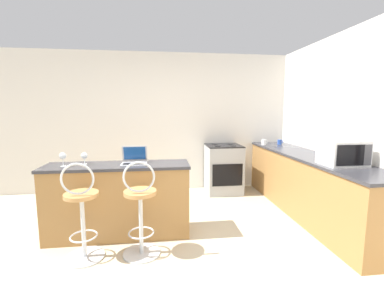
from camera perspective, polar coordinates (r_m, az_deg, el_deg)
name	(u,v)px	position (r m, az deg, el deg)	size (l,w,h in m)	color
ground_plane	(167,260)	(2.94, -5.64, -24.19)	(20.00, 20.00, 0.00)	#BCAD8E
wall_back	(162,123)	(4.95, -6.65, 4.74)	(12.00, 0.06, 2.60)	silver
breakfast_bar	(119,200)	(3.33, -15.93, -11.89)	(1.72, 0.48, 0.90)	#9E703D
counter_right	(307,184)	(4.22, 24.17, -8.12)	(0.65, 2.95, 0.90)	#9E703D
bar_stool_near	(82,214)	(2.94, -23.27, -14.05)	(0.40, 0.40, 1.04)	silver
bar_stool_far	(140,211)	(2.84, -11.38, -14.36)	(0.40, 0.40, 1.04)	silver
laptop	(134,159)	(3.21, -12.69, -3.29)	(0.30, 0.26, 0.21)	#B7BABF
microwave	(343,153)	(3.51, 30.54, -1.68)	(0.47, 0.35, 0.30)	white
stove_range	(223,169)	(4.87, 6.98, -5.46)	(0.64, 0.61, 0.90)	#9EA3A8
mug_red	(335,154)	(4.06, 29.16, -1.90)	(0.10, 0.08, 0.09)	red
mug_blue	(280,142)	(5.11, 18.91, 0.42)	(0.09, 0.08, 0.09)	#2D51AD
wine_glass_tall	(63,156)	(3.31, -26.79, -2.46)	(0.08, 0.08, 0.16)	silver
mug_white	(264,142)	(4.96, 15.72, 0.39)	(0.11, 0.09, 0.10)	white
wine_glass_short	(84,156)	(3.33, -22.83, -2.47)	(0.07, 0.07, 0.14)	silver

